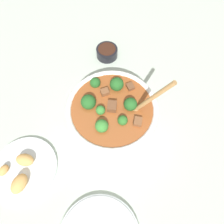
% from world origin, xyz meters
% --- Properties ---
extents(ground_plane, '(4.00, 4.00, 0.00)m').
position_xyz_m(ground_plane, '(0.00, 0.00, 0.00)').
color(ground_plane, '#ADBCAD').
extents(stew_bowl, '(0.28, 0.27, 0.22)m').
position_xyz_m(stew_bowl, '(0.00, -0.00, 0.05)').
color(stew_bowl, white).
rests_on(stew_bowl, ground_plane).
extents(condiment_bowl, '(0.08, 0.08, 0.04)m').
position_xyz_m(condiment_bowl, '(0.07, -0.26, 0.02)').
color(condiment_bowl, black).
rests_on(condiment_bowl, ground_plane).
extents(food_plate, '(0.18, 0.18, 0.05)m').
position_xyz_m(food_plate, '(0.21, 0.20, 0.01)').
color(food_plate, white).
rests_on(food_plate, ground_plane).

